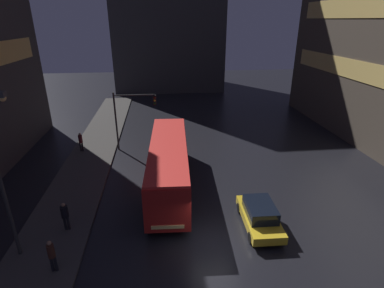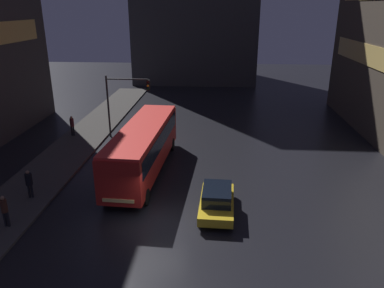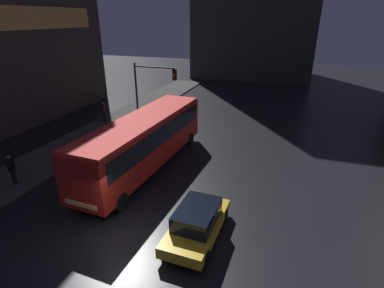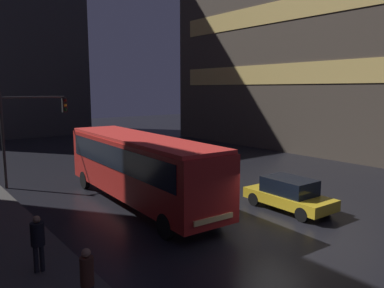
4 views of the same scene
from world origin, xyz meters
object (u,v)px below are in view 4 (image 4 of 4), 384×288
(bus_near, at_px, (139,163))
(traffic_light_main, at_px, (28,121))
(pedestrian_near, at_px, (87,278))
(pedestrian_mid, at_px, (38,238))
(car_taxi, at_px, (289,194))

(bus_near, distance_m, traffic_light_main, 8.19)
(pedestrian_near, distance_m, pedestrian_mid, 3.16)
(car_taxi, xyz_separation_m, pedestrian_mid, (-11.23, 0.70, 0.45))
(bus_near, height_order, pedestrian_mid, bus_near)
(car_taxi, relative_size, traffic_light_main, 0.78)
(pedestrian_near, bearing_deg, bus_near, 52.13)
(bus_near, height_order, pedestrian_near, bus_near)
(traffic_light_main, bearing_deg, bus_near, -67.23)
(bus_near, xyz_separation_m, car_taxi, (5.14, -5.13, -1.32))
(pedestrian_near, height_order, pedestrian_mid, pedestrian_near)
(pedestrian_near, bearing_deg, pedestrian_mid, 94.22)
(pedestrian_near, height_order, traffic_light_main, traffic_light_main)
(bus_near, xyz_separation_m, traffic_light_main, (-3.10, 7.39, 1.70))
(pedestrian_near, bearing_deg, traffic_light_main, 79.39)
(car_taxi, bearing_deg, pedestrian_mid, -1.76)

